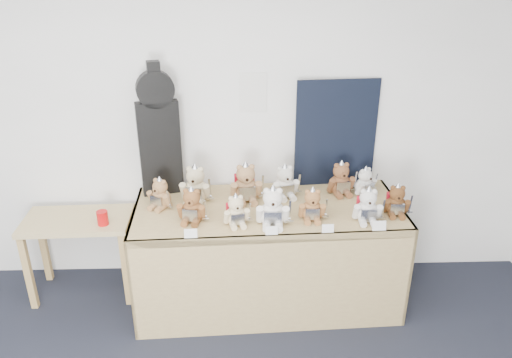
{
  "coord_description": "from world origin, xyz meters",
  "views": [
    {
      "loc": [
        0.58,
        -1.21,
        2.55
      ],
      "look_at": [
        0.68,
        1.95,
        1.1
      ],
      "focal_mm": 35.0,
      "sensor_mm": 36.0,
      "label": 1
    }
  ],
  "objects_px": {
    "side_table": "(79,232)",
    "teddy_front_far_right": "(368,207)",
    "teddy_front_far_left": "(192,206)",
    "display_table": "(269,233)",
    "teddy_back_centre_left": "(246,184)",
    "teddy_front_right": "(312,206)",
    "teddy_back_far_left": "(160,194)",
    "teddy_front_left": "(236,211)",
    "teddy_back_end": "(365,183)",
    "guitar_case": "(159,132)",
    "red_cup": "(103,218)",
    "teddy_back_left": "(196,185)",
    "teddy_front_end": "(396,201)",
    "teddy_front_centre": "(273,208)",
    "teddy_back_centre_right": "(285,183)",
    "teddy_back_right": "(341,180)"
  },
  "relations": [
    {
      "from": "teddy_back_centre_right",
      "to": "teddy_front_end",
      "type": "bearing_deg",
      "value": -36.18
    },
    {
      "from": "red_cup",
      "to": "teddy_back_far_left",
      "type": "bearing_deg",
      "value": -1.93
    },
    {
      "from": "teddy_front_end",
      "to": "teddy_back_left",
      "type": "bearing_deg",
      "value": 175.1
    },
    {
      "from": "teddy_back_right",
      "to": "teddy_front_left",
      "type": "bearing_deg",
      "value": -160.5
    },
    {
      "from": "teddy_front_left",
      "to": "teddy_back_end",
      "type": "distance_m",
      "value": 1.09
    },
    {
      "from": "teddy_back_centre_right",
      "to": "teddy_back_centre_left",
      "type": "bearing_deg",
      "value": 174.84
    },
    {
      "from": "guitar_case",
      "to": "teddy_front_centre",
      "type": "bearing_deg",
      "value": -48.53
    },
    {
      "from": "red_cup",
      "to": "teddy_front_right",
      "type": "relative_size",
      "value": 0.42
    },
    {
      "from": "red_cup",
      "to": "teddy_front_centre",
      "type": "height_order",
      "value": "teddy_front_centre"
    },
    {
      "from": "red_cup",
      "to": "teddy_back_centre_right",
      "type": "distance_m",
      "value": 1.4
    },
    {
      "from": "display_table",
      "to": "teddy_back_far_left",
      "type": "relative_size",
      "value": 7.8
    },
    {
      "from": "teddy_front_right",
      "to": "guitar_case",
      "type": "bearing_deg",
      "value": 159.72
    },
    {
      "from": "display_table",
      "to": "guitar_case",
      "type": "bearing_deg",
      "value": 153.43
    },
    {
      "from": "teddy_front_right",
      "to": "teddy_back_centre_left",
      "type": "relative_size",
      "value": 0.79
    },
    {
      "from": "teddy_front_centre",
      "to": "teddy_back_right",
      "type": "relative_size",
      "value": 1.08
    },
    {
      "from": "teddy_front_right",
      "to": "teddy_back_far_left",
      "type": "xyz_separation_m",
      "value": [
        -1.09,
        0.22,
        -0.0
      ]
    },
    {
      "from": "teddy_front_far_right",
      "to": "teddy_back_centre_left",
      "type": "distance_m",
      "value": 0.91
    },
    {
      "from": "teddy_front_far_left",
      "to": "teddy_front_centre",
      "type": "height_order",
      "value": "teddy_front_centre"
    },
    {
      "from": "teddy_back_left",
      "to": "teddy_back_centre_left",
      "type": "distance_m",
      "value": 0.38
    },
    {
      "from": "teddy_back_end",
      "to": "teddy_front_far_left",
      "type": "bearing_deg",
      "value": 162.59
    },
    {
      "from": "teddy_front_centre",
      "to": "teddy_back_end",
      "type": "xyz_separation_m",
      "value": [
        0.74,
        0.45,
        -0.03
      ]
    },
    {
      "from": "teddy_front_far_right",
      "to": "teddy_back_centre_right",
      "type": "bearing_deg",
      "value": 147.05
    },
    {
      "from": "teddy_front_end",
      "to": "teddy_back_far_left",
      "type": "bearing_deg",
      "value": 179.71
    },
    {
      "from": "red_cup",
      "to": "teddy_back_left",
      "type": "height_order",
      "value": "teddy_back_left"
    },
    {
      "from": "teddy_front_right",
      "to": "teddy_back_centre_left",
      "type": "height_order",
      "value": "teddy_back_centre_left"
    },
    {
      "from": "teddy_back_left",
      "to": "teddy_back_centre_right",
      "type": "relative_size",
      "value": 1.11
    },
    {
      "from": "teddy_front_far_right",
      "to": "teddy_back_end",
      "type": "bearing_deg",
      "value": 82.05
    },
    {
      "from": "red_cup",
      "to": "teddy_front_right",
      "type": "height_order",
      "value": "teddy_front_right"
    },
    {
      "from": "teddy_front_far_right",
      "to": "teddy_back_far_left",
      "type": "distance_m",
      "value": 1.49
    },
    {
      "from": "teddy_back_centre_right",
      "to": "teddy_front_left",
      "type": "bearing_deg",
      "value": -146.2
    },
    {
      "from": "guitar_case",
      "to": "red_cup",
      "type": "height_order",
      "value": "guitar_case"
    },
    {
      "from": "teddy_front_centre",
      "to": "teddy_back_end",
      "type": "bearing_deg",
      "value": 33.74
    },
    {
      "from": "teddy_front_end",
      "to": "teddy_back_left",
      "type": "relative_size",
      "value": 0.81
    },
    {
      "from": "teddy_front_far_right",
      "to": "teddy_front_end",
      "type": "distance_m",
      "value": 0.25
    },
    {
      "from": "red_cup",
      "to": "guitar_case",
      "type": "bearing_deg",
      "value": 28.93
    },
    {
      "from": "teddy_back_centre_left",
      "to": "teddy_front_right",
      "type": "bearing_deg",
      "value": -40.93
    },
    {
      "from": "teddy_back_end",
      "to": "teddy_front_centre",
      "type": "bearing_deg",
      "value": 177.62
    },
    {
      "from": "teddy_back_end",
      "to": "teddy_back_far_left",
      "type": "distance_m",
      "value": 1.56
    },
    {
      "from": "teddy_front_right",
      "to": "teddy_front_far_left",
      "type": "bearing_deg",
      "value": -177.47
    },
    {
      "from": "teddy_front_far_right",
      "to": "teddy_back_left",
      "type": "bearing_deg",
      "value": 167.29
    },
    {
      "from": "teddy_front_left",
      "to": "teddy_back_far_left",
      "type": "xyz_separation_m",
      "value": [
        -0.56,
        0.27,
        0.0
      ]
    },
    {
      "from": "side_table",
      "to": "teddy_front_left",
      "type": "distance_m",
      "value": 1.35
    },
    {
      "from": "teddy_front_right",
      "to": "teddy_front_left",
      "type": "bearing_deg",
      "value": -171.4
    },
    {
      "from": "teddy_front_right",
      "to": "teddy_back_right",
      "type": "xyz_separation_m",
      "value": [
        0.28,
        0.4,
        0.01
      ]
    },
    {
      "from": "red_cup",
      "to": "teddy_front_end",
      "type": "height_order",
      "value": "teddy_front_end"
    },
    {
      "from": "teddy_front_centre",
      "to": "teddy_back_centre_left",
      "type": "bearing_deg",
      "value": 117.54
    },
    {
      "from": "teddy_front_far_left",
      "to": "display_table",
      "type": "bearing_deg",
      "value": 20.15
    },
    {
      "from": "side_table",
      "to": "teddy_front_right",
      "type": "bearing_deg",
      "value": -12.62
    },
    {
      "from": "side_table",
      "to": "teddy_front_far_right",
      "type": "height_order",
      "value": "teddy_front_far_right"
    },
    {
      "from": "teddy_front_left",
      "to": "teddy_back_end",
      "type": "xyz_separation_m",
      "value": [
        1.0,
        0.44,
        -0.0
      ]
    }
  ]
}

